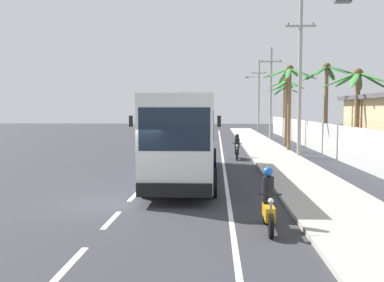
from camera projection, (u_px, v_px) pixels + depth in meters
ground_plane at (128, 202)px, 14.93m from camera, size 160.00×160.00×0.00m
sidewalk_kerb at (285, 165)px, 24.52m from camera, size 3.20×90.00×0.14m
lane_markings at (202, 157)px, 29.16m from camera, size 3.55×71.00×0.01m
boundary_wall at (335, 142)px, 28.22m from camera, size 0.24×60.00×2.14m
coach_bus_foreground at (186, 133)px, 20.07m from camera, size 2.94×12.46×3.94m
motorcycle_beside_bus at (237, 149)px, 27.79m from camera, size 0.56×1.96×1.57m
motorcycle_trailing at (268, 205)px, 11.51m from camera, size 0.56×1.96×1.64m
utility_pole_mid at (300, 77)px, 28.35m from camera, size 1.96×0.24×10.08m
utility_pole_far at (271, 92)px, 44.64m from camera, size 2.22×0.24×9.30m
utility_pole_distant at (258, 94)px, 60.87m from camera, size 2.90×0.24×9.87m
palm_nearest at (284, 98)px, 49.02m from camera, size 3.80×3.52×5.87m
palm_second at (326, 86)px, 30.85m from camera, size 3.78×3.47×6.37m
palm_third at (357, 93)px, 25.16m from camera, size 3.89×3.74×5.46m
palm_fourth at (289, 85)px, 32.20m from camera, size 3.94×3.84×6.36m
palm_farthest at (286, 95)px, 37.74m from camera, size 3.14×2.95×5.79m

